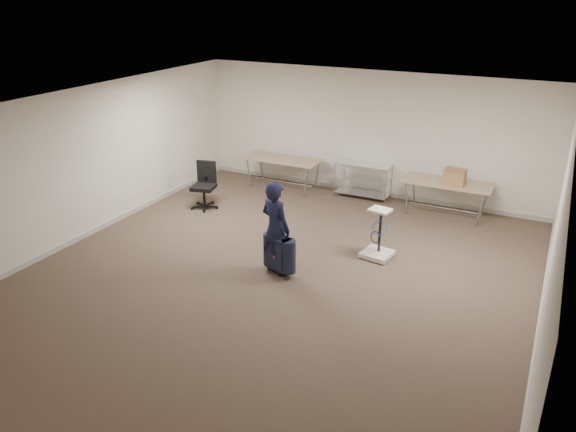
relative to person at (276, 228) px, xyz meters
The scene contains 10 objects.
ground 0.82m from the person, 58.50° to the right, with size 9.00×9.00×0.00m, color #47362B.
room_shell 1.45m from the person, 85.93° to the left, with size 8.00×9.00×9.00m.
folding_table_left 4.22m from the person, 115.46° to the left, with size 1.80×0.75×0.73m.
folding_table_right 4.30m from the person, 62.42° to the left, with size 1.80×0.75×0.73m.
wire_shelf 4.07m from the person, 88.76° to the left, with size 1.22×0.47×0.80m.
person is the anchor object (origin of this frame).
suitcase 0.43m from the person, 24.91° to the right, with size 0.46×0.34×1.13m.
office_chair 3.41m from the person, 144.77° to the left, with size 0.60×0.60×1.00m.
equipment_cart 1.95m from the person, 43.64° to the left, with size 0.57×0.57×0.92m.
cardboard_box 4.29m from the person, 60.22° to the left, with size 0.42×0.31×0.31m, color #915F43.
Camera 1 is at (3.84, -7.26, 4.48)m, focal length 35.00 mm.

